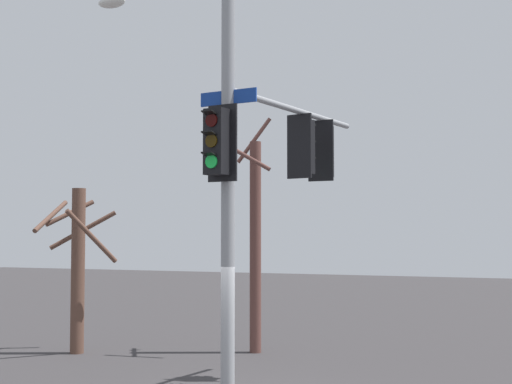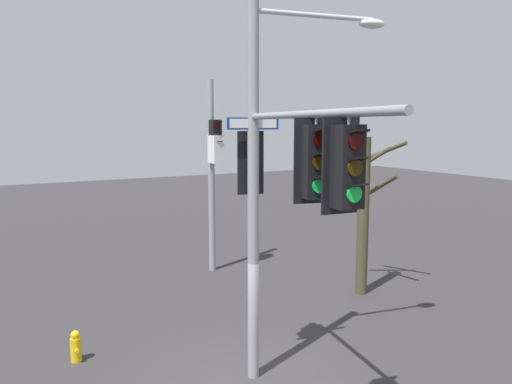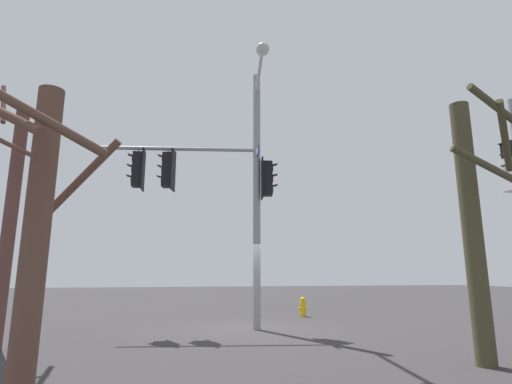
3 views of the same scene
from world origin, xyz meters
The scene contains 6 objects.
ground_plane centered at (0.00, 0.00, 0.00)m, with size 80.00×80.00×0.00m, color #343133.
main_signal_pole_assembly centered at (-0.94, -0.27, 4.69)m, with size 5.59×3.82×8.12m.
fire_hydrant centered at (2.68, 2.91, 0.34)m, with size 0.38×0.24×0.73m.
bare_tree_behind_pole centered at (3.12, -5.90, 2.66)m, with size 1.90×1.30×4.98m.
bare_tree_across_street centered at (-4.29, -6.52, 2.30)m, with size 2.20×2.20×4.21m.
bare_tree_corner centered at (-6.05, -2.32, 2.91)m, with size 1.52×1.55×6.14m.
Camera 3 is at (-2.55, -12.32, 1.62)m, focal length 28.05 mm.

